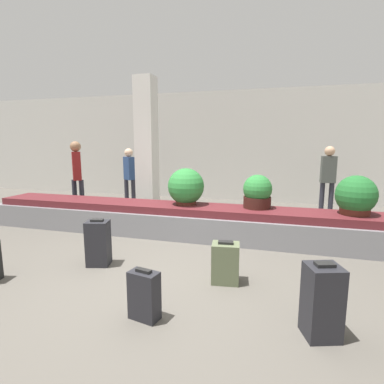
{
  "coord_description": "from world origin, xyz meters",
  "views": [
    {
      "loc": [
        1.45,
        -3.42,
        1.7
      ],
      "look_at": [
        0.0,
        1.73,
        0.82
      ],
      "focal_mm": 28.0,
      "sensor_mm": 36.0,
      "label": 1
    }
  ],
  "objects_px": {
    "potted_plant_1": "(186,187)",
    "traveler_2": "(328,175)",
    "traveler_0": "(129,173)",
    "traveler_1": "(77,171)",
    "suitcase_4": "(144,295)",
    "suitcase_0": "(98,243)",
    "suitcase_2": "(322,301)",
    "potted_plant_2": "(356,196)",
    "pillar": "(147,147)",
    "potted_plant_0": "(257,192)",
    "suitcase_1": "(225,263)"
  },
  "relations": [
    {
      "from": "suitcase_1",
      "to": "pillar",
      "type": "bearing_deg",
      "value": 120.89
    },
    {
      "from": "potted_plant_2",
      "to": "suitcase_2",
      "type": "bearing_deg",
      "value": -107.37
    },
    {
      "from": "suitcase_1",
      "to": "potted_plant_2",
      "type": "distance_m",
      "value": 2.58
    },
    {
      "from": "suitcase_1",
      "to": "potted_plant_1",
      "type": "distance_m",
      "value": 2.16
    },
    {
      "from": "pillar",
      "to": "suitcase_4",
      "type": "distance_m",
      "value": 4.65
    },
    {
      "from": "suitcase_0",
      "to": "suitcase_4",
      "type": "xyz_separation_m",
      "value": [
        1.17,
        -1.03,
        -0.08
      ]
    },
    {
      "from": "potted_plant_1",
      "to": "potted_plant_2",
      "type": "xyz_separation_m",
      "value": [
        2.83,
        -0.02,
        -0.03
      ]
    },
    {
      "from": "pillar",
      "to": "potted_plant_0",
      "type": "bearing_deg",
      "value": -25.6
    },
    {
      "from": "suitcase_0",
      "to": "suitcase_4",
      "type": "distance_m",
      "value": 1.56
    },
    {
      "from": "potted_plant_2",
      "to": "traveler_1",
      "type": "relative_size",
      "value": 0.36
    },
    {
      "from": "traveler_0",
      "to": "traveler_2",
      "type": "distance_m",
      "value": 4.9
    },
    {
      "from": "suitcase_2",
      "to": "traveler_0",
      "type": "height_order",
      "value": "traveler_0"
    },
    {
      "from": "suitcase_0",
      "to": "traveler_1",
      "type": "xyz_separation_m",
      "value": [
        -2.18,
        2.54,
        0.73
      ]
    },
    {
      "from": "potted_plant_1",
      "to": "potted_plant_0",
      "type": "bearing_deg",
      "value": 1.85
    },
    {
      "from": "suitcase_4",
      "to": "traveler_1",
      "type": "xyz_separation_m",
      "value": [
        -3.35,
        3.57,
        0.8
      ]
    },
    {
      "from": "traveler_0",
      "to": "suitcase_1",
      "type": "bearing_deg",
      "value": 166.16
    },
    {
      "from": "traveler_2",
      "to": "suitcase_2",
      "type": "bearing_deg",
      "value": 76.08
    },
    {
      "from": "potted_plant_1",
      "to": "traveler_2",
      "type": "height_order",
      "value": "traveler_2"
    },
    {
      "from": "suitcase_2",
      "to": "traveler_2",
      "type": "bearing_deg",
      "value": 63.27
    },
    {
      "from": "suitcase_0",
      "to": "potted_plant_2",
      "type": "height_order",
      "value": "potted_plant_2"
    },
    {
      "from": "suitcase_0",
      "to": "suitcase_2",
      "type": "height_order",
      "value": "suitcase_2"
    },
    {
      "from": "pillar",
      "to": "suitcase_1",
      "type": "distance_m",
      "value": 4.14
    },
    {
      "from": "suitcase_0",
      "to": "potted_plant_0",
      "type": "relative_size",
      "value": 1.13
    },
    {
      "from": "suitcase_0",
      "to": "suitcase_1",
      "type": "height_order",
      "value": "suitcase_0"
    },
    {
      "from": "suitcase_2",
      "to": "traveler_2",
      "type": "distance_m",
      "value": 5.0
    },
    {
      "from": "suitcase_1",
      "to": "potted_plant_0",
      "type": "height_order",
      "value": "potted_plant_0"
    },
    {
      "from": "potted_plant_0",
      "to": "traveler_0",
      "type": "height_order",
      "value": "traveler_0"
    },
    {
      "from": "potted_plant_1",
      "to": "suitcase_2",
      "type": "bearing_deg",
      "value": -51.95
    },
    {
      "from": "suitcase_1",
      "to": "suitcase_4",
      "type": "distance_m",
      "value": 1.17
    },
    {
      "from": "suitcase_0",
      "to": "suitcase_4",
      "type": "bearing_deg",
      "value": -55.72
    },
    {
      "from": "suitcase_1",
      "to": "suitcase_2",
      "type": "relative_size",
      "value": 0.76
    },
    {
      "from": "traveler_0",
      "to": "traveler_1",
      "type": "xyz_separation_m",
      "value": [
        -0.82,
        -1.04,
        0.13
      ]
    },
    {
      "from": "potted_plant_2",
      "to": "traveler_1",
      "type": "height_order",
      "value": "traveler_1"
    },
    {
      "from": "suitcase_0",
      "to": "suitcase_1",
      "type": "bearing_deg",
      "value": -15.84
    },
    {
      "from": "suitcase_0",
      "to": "potted_plant_0",
      "type": "distance_m",
      "value": 2.76
    },
    {
      "from": "potted_plant_0",
      "to": "traveler_0",
      "type": "relative_size",
      "value": 0.38
    },
    {
      "from": "suitcase_4",
      "to": "traveler_0",
      "type": "xyz_separation_m",
      "value": [
        -2.53,
        4.61,
        0.67
      ]
    },
    {
      "from": "traveler_1",
      "to": "suitcase_4",
      "type": "bearing_deg",
      "value": -176.65
    },
    {
      "from": "suitcase_2",
      "to": "potted_plant_1",
      "type": "distance_m",
      "value": 3.34
    },
    {
      "from": "pillar",
      "to": "suitcase_4",
      "type": "xyz_separation_m",
      "value": [
        1.77,
        -4.07,
        -1.36
      ]
    },
    {
      "from": "suitcase_2",
      "to": "suitcase_4",
      "type": "xyz_separation_m",
      "value": [
        -1.61,
        -0.17,
        -0.09
      ]
    },
    {
      "from": "suitcase_0",
      "to": "traveler_0",
      "type": "xyz_separation_m",
      "value": [
        -1.35,
        3.58,
        0.6
      ]
    },
    {
      "from": "potted_plant_0",
      "to": "potted_plant_1",
      "type": "xyz_separation_m",
      "value": [
        -1.29,
        -0.04,
        0.05
      ]
    },
    {
      "from": "potted_plant_2",
      "to": "traveler_1",
      "type": "xyz_separation_m",
      "value": [
        -5.77,
        0.83,
        0.19
      ]
    },
    {
      "from": "potted_plant_0",
      "to": "potted_plant_2",
      "type": "distance_m",
      "value": 1.54
    },
    {
      "from": "suitcase_1",
      "to": "suitcase_2",
      "type": "xyz_separation_m",
      "value": [
        0.99,
        -0.81,
        0.08
      ]
    },
    {
      "from": "potted_plant_2",
      "to": "traveler_2",
      "type": "relative_size",
      "value": 0.38
    },
    {
      "from": "potted_plant_1",
      "to": "traveler_0",
      "type": "distance_m",
      "value": 2.81
    },
    {
      "from": "traveler_0",
      "to": "traveler_1",
      "type": "height_order",
      "value": "traveler_1"
    },
    {
      "from": "traveler_2",
      "to": "pillar",
      "type": "bearing_deg",
      "value": 8.23
    }
  ]
}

